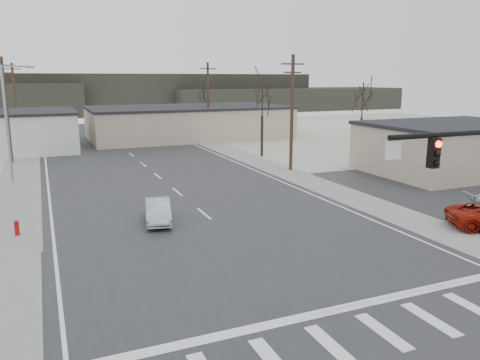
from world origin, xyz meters
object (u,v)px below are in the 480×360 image
Objects in this scene: fire_hydrant at (17,228)px; car_far_b at (107,127)px; sedan_crossing at (158,211)px; car_far_a at (112,135)px.

car_far_b reaches higher than fire_hydrant.
sedan_crossing is 1.04× the size of car_far_b.
car_far_a reaches higher than car_far_b.
fire_hydrant is at bearing 98.76° from car_far_a.
sedan_crossing is (7.29, -0.54, 0.23)m from fire_hydrant.
car_far_b is (3.61, 48.84, -0.00)m from sedan_crossing.
sedan_crossing is 0.66× the size of car_far_a.
sedan_crossing reaches higher than fire_hydrant.
fire_hydrant is 7.32m from sedan_crossing.
sedan_crossing reaches higher than car_far_b.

